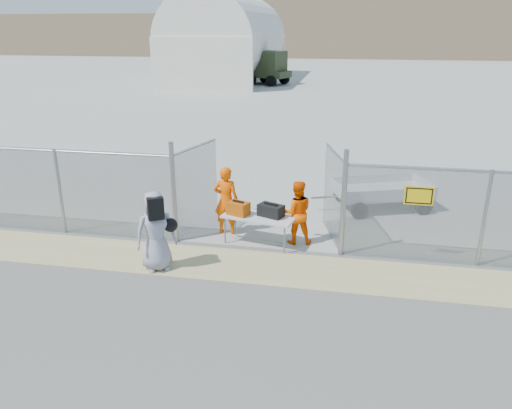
% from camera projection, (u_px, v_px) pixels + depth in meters
% --- Properties ---
extents(ground, '(160.00, 160.00, 0.00)m').
position_uv_depth(ground, '(237.00, 288.00, 10.11)').
color(ground, '#525252').
extents(tarmac_inside, '(160.00, 80.00, 0.01)m').
position_uv_depth(tarmac_inside, '(332.00, 80.00, 48.94)').
color(tarmac_inside, '#A1A39A').
rests_on(tarmac_inside, ground).
extents(dirt_strip, '(44.00, 1.60, 0.01)m').
position_uv_depth(dirt_strip, '(248.00, 266.00, 11.04)').
color(dirt_strip, tan).
rests_on(dirt_strip, ground).
extents(distant_hills, '(140.00, 6.00, 9.00)m').
position_uv_depth(distant_hills, '(376.00, 29.00, 79.82)').
color(distant_hills, '#7F684F').
rests_on(distant_hills, ground).
extents(chain_link_fence, '(40.00, 0.20, 2.20)m').
position_uv_depth(chain_link_fence, '(256.00, 204.00, 11.59)').
color(chain_link_fence, gray).
rests_on(chain_link_fence, ground).
extents(quonset_hangar, '(9.00, 18.00, 8.00)m').
position_uv_depth(quonset_hangar, '(228.00, 37.00, 47.51)').
color(quonset_hangar, silver).
rests_on(quonset_hangar, ground).
extents(folding_table, '(1.83, 1.06, 0.73)m').
position_uv_depth(folding_table, '(259.00, 230.00, 12.04)').
color(folding_table, silver).
rests_on(folding_table, ground).
extents(orange_bag, '(0.59, 0.49, 0.31)m').
position_uv_depth(orange_bag, '(238.00, 208.00, 11.96)').
color(orange_bag, '#C04E09').
rests_on(orange_bag, folding_table).
extents(black_duffel, '(0.68, 0.55, 0.28)m').
position_uv_depth(black_duffel, '(271.00, 210.00, 11.87)').
color(black_duffel, black).
rests_on(black_duffel, folding_table).
extents(security_worker_left, '(0.67, 0.47, 1.76)m').
position_uv_depth(security_worker_left, '(226.00, 201.00, 12.52)').
color(security_worker_left, '#FF5700').
rests_on(security_worker_left, ground).
extents(security_worker_right, '(0.89, 0.76, 1.58)m').
position_uv_depth(security_worker_right, '(297.00, 212.00, 11.98)').
color(security_worker_right, '#FF5700').
rests_on(security_worker_right, ground).
extents(visitor, '(1.03, 0.93, 1.77)m').
position_uv_depth(visitor, '(156.00, 231.00, 10.63)').
color(visitor, '#9493A3').
rests_on(visitor, ground).
extents(utility_trailer, '(3.89, 2.91, 0.84)m').
position_uv_depth(utility_trailer, '(381.00, 194.00, 14.46)').
color(utility_trailer, silver).
rests_on(utility_trailer, ground).
extents(military_truck, '(6.56, 4.34, 2.94)m').
position_uv_depth(military_truck, '(256.00, 67.00, 45.21)').
color(military_truck, '#323B21').
rests_on(military_truck, ground).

